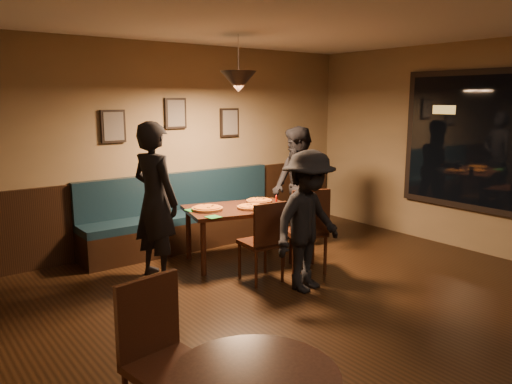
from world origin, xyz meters
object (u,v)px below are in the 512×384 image
soda_glass (294,200)px  tabasco_bottle (276,198)px  diner_left (155,201)px  cafe_chair_far (168,364)px  diner_right (297,187)px  dining_table (239,234)px  diner_front (308,221)px  chair_near_right (304,229)px  booth_bench (188,212)px  chair_near_left (261,241)px

soda_glass → tabasco_bottle: bearing=102.5°
diner_left → tabasco_bottle: 1.66m
cafe_chair_far → diner_left: bearing=-123.3°
diner_right → tabasco_bottle: (-0.48, -0.12, -0.08)m
dining_table → soda_glass: (0.62, -0.34, 0.43)m
diner_right → diner_front: bearing=-25.4°
soda_glass → dining_table: bearing=151.0°
chair_near_right → diner_front: 0.65m
diner_right → diner_front: size_ratio=1.10×
diner_left → diner_front: 1.75m
soda_glass → tabasco_bottle: (-0.06, 0.28, -0.02)m
booth_bench → chair_near_right: chair_near_right is taller
booth_bench → chair_near_right: (0.62, -1.72, 0.01)m
chair_near_left → diner_front: diner_front is taller
diner_right → diner_left: bearing=-78.6°
dining_table → booth_bench: bearing=117.4°
cafe_chair_far → chair_near_right: bearing=-155.7°
booth_bench → dining_table: size_ratio=2.29×
tabasco_bottle → booth_bench: bearing=127.1°
booth_bench → chair_near_right: size_ratio=2.92×
booth_bench → diner_front: diner_front is taller
cafe_chair_far → dining_table: bearing=-141.0°
diner_right → tabasco_bottle: bearing=-63.3°
soda_glass → cafe_chair_far: cafe_chair_far is taller
soda_glass → tabasco_bottle: soda_glass is taller
chair_near_left → diner_left: diner_left is taller
booth_bench → chair_near_left: (0.00, -1.66, -0.03)m
dining_table → diner_left: diner_left is taller
soda_glass → chair_near_right: bearing=-116.3°
dining_table → soda_glass: soda_glass is taller
chair_near_right → soda_glass: 0.54m
diner_left → diner_right: 2.13m
chair_near_left → diner_right: diner_right is taller
diner_right → diner_front: 1.64m
booth_bench → chair_near_right: bearing=-70.2°
chair_near_right → tabasco_bottle: (0.15, 0.71, 0.24)m
tabasco_bottle → cafe_chair_far: size_ratio=0.11×
chair_near_right → cafe_chair_far: 3.23m
booth_bench → cafe_chair_far: (-2.10, -3.47, -0.01)m
diner_right → chair_near_left: bearing=-45.5°
booth_bench → chair_near_left: booth_bench is taller
booth_bench → diner_right: size_ratio=1.78×
dining_table → soda_glass: size_ratio=8.28×
soda_glass → diner_left: bearing=165.4°
dining_table → chair_near_left: 0.75m
soda_glass → diner_front: bearing=-123.5°
booth_bench → diner_front: (0.24, -2.19, 0.26)m
dining_table → diner_front: (0.03, -1.24, 0.41)m
diner_left → diner_front: diner_left is taller
diner_right → soda_glass: diner_right is taller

